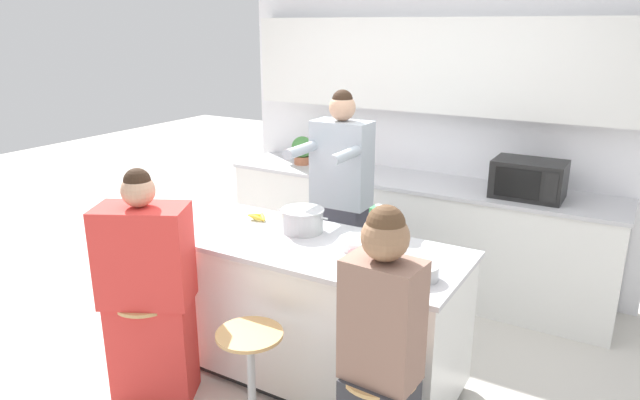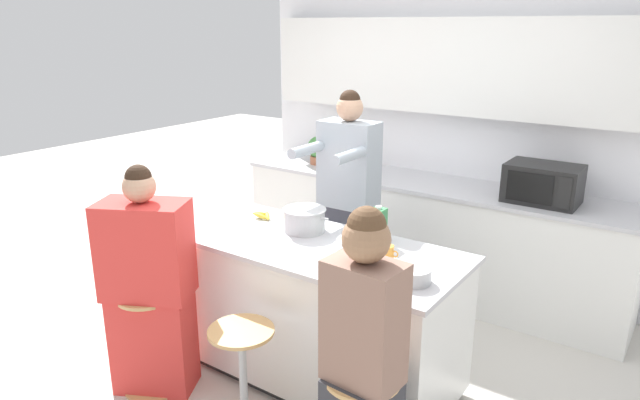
% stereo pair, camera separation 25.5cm
% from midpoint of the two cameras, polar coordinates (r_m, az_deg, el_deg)
% --- Properties ---
extents(ground_plane, '(16.00, 16.00, 0.00)m').
position_cam_midpoint_polar(ground_plane, '(3.82, -2.63, -17.02)').
color(ground_plane, beige).
extents(wall_back, '(3.50, 0.22, 2.70)m').
position_cam_midpoint_polar(wall_back, '(4.89, 9.49, 9.86)').
color(wall_back, white).
rests_on(wall_back, ground_plane).
extents(back_counter, '(3.25, 0.64, 0.92)m').
position_cam_midpoint_polar(back_counter, '(4.87, 7.56, -3.22)').
color(back_counter, white).
rests_on(back_counter, ground_plane).
extents(kitchen_island, '(1.83, 0.79, 0.90)m').
position_cam_midpoint_polar(kitchen_island, '(3.58, -2.73, -11.01)').
color(kitchen_island, black).
rests_on(kitchen_island, ground_plane).
extents(bar_stool_leftmost, '(0.38, 0.38, 0.62)m').
position_cam_midpoint_polar(bar_stool_leftmost, '(3.65, -18.62, -13.69)').
color(bar_stool_leftmost, tan).
rests_on(bar_stool_leftmost, ground_plane).
extents(bar_stool_center, '(0.38, 0.38, 0.62)m').
position_cam_midpoint_polar(bar_stool_center, '(3.21, -9.25, -17.56)').
color(bar_stool_center, tan).
rests_on(bar_stool_center, ground_plane).
extents(person_cooking, '(0.41, 0.56, 1.73)m').
position_cam_midpoint_polar(person_cooking, '(4.06, 0.29, -1.32)').
color(person_cooking, '#383842').
rests_on(person_cooking, ground_plane).
extents(person_wrapped_blanket, '(0.58, 0.48, 1.41)m').
position_cam_midpoint_polar(person_wrapped_blanket, '(3.49, -18.85, -9.02)').
color(person_wrapped_blanket, red).
rests_on(person_wrapped_blanket, ground_plane).
extents(person_seated_near, '(0.35, 0.28, 1.44)m').
position_cam_midpoint_polar(person_seated_near, '(2.66, 3.25, -16.31)').
color(person_seated_near, '#333338').
rests_on(person_seated_near, ground_plane).
extents(cooking_pot, '(0.36, 0.27, 0.15)m').
position_cam_midpoint_polar(cooking_pot, '(3.57, -3.79, -2.06)').
color(cooking_pot, '#B7BABC').
rests_on(cooking_pot, kitchen_island).
extents(fruit_bowl, '(0.21, 0.21, 0.06)m').
position_cam_midpoint_polar(fruit_bowl, '(3.31, 1.49, -4.39)').
color(fruit_bowl, white).
rests_on(fruit_bowl, kitchen_island).
extents(mixing_bowl_steel, '(0.19, 0.19, 0.08)m').
position_cam_midpoint_polar(mixing_bowl_steel, '(2.95, 7.57, -7.17)').
color(mixing_bowl_steel, '#B7BABC').
rests_on(mixing_bowl_steel, kitchen_island).
extents(coffee_cup_near, '(0.11, 0.08, 0.08)m').
position_cam_midpoint_polar(coffee_cup_near, '(3.19, 4.80, -5.11)').
color(coffee_cup_near, orange).
rests_on(coffee_cup_near, kitchen_island).
extents(coffee_cup_far, '(0.12, 0.09, 0.09)m').
position_cam_midpoint_polar(coffee_cup_far, '(3.05, 1.30, -6.02)').
color(coffee_cup_far, '#DB4C51').
rests_on(coffee_cup_far, kitchen_island).
extents(banana_bunch, '(0.15, 0.11, 0.05)m').
position_cam_midpoint_polar(banana_bunch, '(3.82, -8.12, -1.70)').
color(banana_bunch, yellow).
rests_on(banana_bunch, kitchen_island).
extents(juice_carton, '(0.08, 0.08, 0.22)m').
position_cam_midpoint_polar(juice_carton, '(3.42, 3.69, -2.39)').
color(juice_carton, '#38844C').
rests_on(juice_carton, kitchen_island).
extents(microwave, '(0.50, 0.35, 0.28)m').
position_cam_midpoint_polar(microwave, '(4.40, 18.60, 1.99)').
color(microwave, black).
rests_on(microwave, back_counter).
extents(potted_plant, '(0.20, 0.20, 0.25)m').
position_cam_midpoint_polar(potted_plant, '(5.19, -3.19, 5.05)').
color(potted_plant, '#A86042').
rests_on(potted_plant, back_counter).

